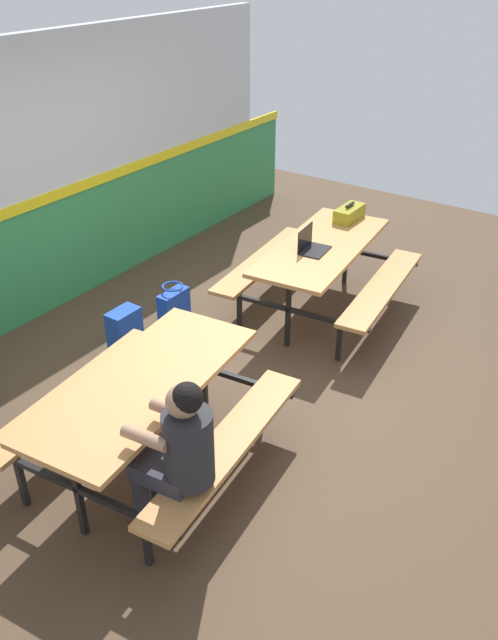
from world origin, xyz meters
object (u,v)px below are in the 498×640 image
object	(u,v)px
laptop_dark	(311,246)
satchel_spare	(124,332)
picnic_table_right	(321,260)
tote_bag_bright	(174,307)
student_nearer	(178,449)
toolbox_grey	(349,213)
picnic_table_left	(146,400)

from	to	relation	value
laptop_dark	satchel_spare	world-z (taller)	laptop_dark
picnic_table_right	tote_bag_bright	xyz separation A→B (m)	(-1.03, 1.03, -0.38)
picnic_table_right	student_nearer	world-z (taller)	student_nearer
student_nearer	toolbox_grey	world-z (taller)	student_nearer
picnic_table_right	tote_bag_bright	distance (m)	1.51
picnic_table_right	satchel_spare	size ratio (longest dim) A/B	4.33
toolbox_grey	tote_bag_bright	distance (m)	2.08
student_nearer	toolbox_grey	distance (m)	3.79
student_nearer	tote_bag_bright	size ratio (longest dim) A/B	2.81
picnic_table_right	picnic_table_left	bearing A→B (deg)	-177.84
toolbox_grey	satchel_spare	xyz separation A→B (m)	(-2.38, 1.00, -0.60)
picnic_table_left	student_nearer	world-z (taller)	student_nearer
picnic_table_right	student_nearer	bearing A→B (deg)	-166.83
picnic_table_left	satchel_spare	xyz separation A→B (m)	(0.95, 1.18, -0.36)
tote_bag_bright	satchel_spare	size ratio (longest dim) A/B	0.98
student_nearer	satchel_spare	size ratio (longest dim) A/B	2.74
picnic_table_left	picnic_table_right	world-z (taller)	same
toolbox_grey	picnic_table_left	bearing A→B (deg)	-176.95
toolbox_grey	satchel_spare	distance (m)	2.65
picnic_table_right	tote_bag_bright	size ratio (longest dim) A/B	4.43
picnic_table_left	picnic_table_right	size ratio (longest dim) A/B	1.00
student_nearer	laptop_dark	bearing A→B (deg)	14.32
picnic_table_right	toolbox_grey	distance (m)	0.76
satchel_spare	picnic_table_right	bearing A→B (deg)	-32.80
picnic_table_left	tote_bag_bright	xyz separation A→B (m)	(1.59, 1.13, -0.38)
picnic_table_right	tote_bag_bright	bearing A→B (deg)	134.90
picnic_table_right	laptop_dark	world-z (taller)	laptop_dark
student_nearer	satchel_spare	distance (m)	2.27
picnic_table_left	tote_bag_bright	bearing A→B (deg)	35.42
picnic_table_right	student_nearer	distance (m)	3.07
laptop_dark	picnic_table_right	bearing A→B (deg)	-5.64
toolbox_grey	satchel_spare	size ratio (longest dim) A/B	0.91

